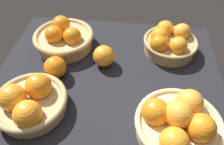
{
  "coord_description": "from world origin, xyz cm",
  "views": [
    {
      "loc": [
        -8.7,
        56.47,
        63.54
      ],
      "look_at": [
        -1.9,
        1.85,
        7.0
      ],
      "focal_mm": 35.84,
      "sensor_mm": 36.0,
      "label": 1
    }
  ],
  "objects_px": {
    "basket_far_left": "(178,124)",
    "loose_orange_back_gap": "(104,56)",
    "basket_far_right": "(29,102)",
    "basket_near_left": "(169,42)",
    "basket_near_right": "(64,38)",
    "loose_orange_front_gap": "(55,67)"
  },
  "relations": [
    {
      "from": "basket_near_left",
      "to": "loose_orange_front_gap",
      "type": "height_order",
      "value": "basket_near_left"
    },
    {
      "from": "basket_far_right",
      "to": "basket_near_right",
      "type": "xyz_separation_m",
      "value": [
        -0.02,
        -0.33,
        0.0
      ]
    },
    {
      "from": "basket_far_right",
      "to": "basket_near_left",
      "type": "xyz_separation_m",
      "value": [
        -0.45,
        -0.36,
        0.0
      ]
    },
    {
      "from": "basket_near_left",
      "to": "loose_orange_back_gap",
      "type": "xyz_separation_m",
      "value": [
        0.25,
        0.11,
        -0.0
      ]
    },
    {
      "from": "basket_far_right",
      "to": "basket_far_left",
      "type": "distance_m",
      "value": 0.45
    },
    {
      "from": "basket_far_left",
      "to": "basket_near_left",
      "type": "xyz_separation_m",
      "value": [
        0.0,
        -0.39,
        -0.01
      ]
    },
    {
      "from": "basket_far_right",
      "to": "basket_near_right",
      "type": "relative_size",
      "value": 0.95
    },
    {
      "from": "basket_near_left",
      "to": "loose_orange_front_gap",
      "type": "bearing_deg",
      "value": 25.23
    },
    {
      "from": "loose_orange_front_gap",
      "to": "loose_orange_back_gap",
      "type": "distance_m",
      "value": 0.18
    },
    {
      "from": "basket_far_left",
      "to": "loose_orange_back_gap",
      "type": "bearing_deg",
      "value": -46.84
    },
    {
      "from": "basket_near_right",
      "to": "loose_orange_front_gap",
      "type": "relative_size",
      "value": 3.05
    },
    {
      "from": "basket_far_right",
      "to": "basket_near_right",
      "type": "bearing_deg",
      "value": -92.98
    },
    {
      "from": "basket_near_left",
      "to": "loose_orange_back_gap",
      "type": "bearing_deg",
      "value": 24.46
    },
    {
      "from": "loose_orange_back_gap",
      "to": "basket_far_left",
      "type": "bearing_deg",
      "value": 133.16
    },
    {
      "from": "basket_near_right",
      "to": "loose_orange_back_gap",
      "type": "distance_m",
      "value": 0.2
    },
    {
      "from": "basket_far_left",
      "to": "basket_near_right",
      "type": "distance_m",
      "value": 0.57
    },
    {
      "from": "basket_far_left",
      "to": "loose_orange_back_gap",
      "type": "distance_m",
      "value": 0.37
    },
    {
      "from": "basket_far_right",
      "to": "basket_near_left",
      "type": "height_order",
      "value": "basket_far_right"
    },
    {
      "from": "basket_near_left",
      "to": "basket_near_right",
      "type": "distance_m",
      "value": 0.43
    },
    {
      "from": "basket_far_left",
      "to": "loose_orange_front_gap",
      "type": "bearing_deg",
      "value": -24.32
    },
    {
      "from": "basket_far_left",
      "to": "basket_near_left",
      "type": "bearing_deg",
      "value": -89.5
    },
    {
      "from": "basket_near_left",
      "to": "loose_orange_back_gap",
      "type": "distance_m",
      "value": 0.28
    }
  ]
}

